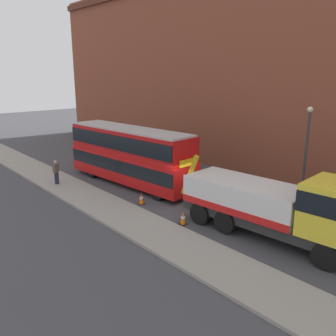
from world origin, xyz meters
TOP-DOWN VIEW (x-y plane):
  - ground_plane at (0.00, 0.00)m, footprint 120.00×120.00m
  - near_kerb at (0.00, -4.20)m, footprint 60.00×2.80m
  - building_facade at (0.00, 8.51)m, footprint 60.00×1.50m
  - recovery_tow_truck at (5.74, -0.20)m, footprint 10.22×3.35m
  - double_decker_bus at (-6.26, -0.24)m, footprint 11.18×3.42m
  - pedestrian_onlooker at (-9.25, -4.50)m, footprint 0.40×0.47m
  - traffic_cone_near_bus at (-2.35, -2.20)m, footprint 0.36×0.36m
  - traffic_cone_midway at (1.54, -2.37)m, footprint 0.36×0.36m
  - street_lamp at (3.51, 6.32)m, footprint 0.36×0.36m

SIDE VIEW (x-z plane):
  - ground_plane at x=0.00m, z-range 0.00..0.00m
  - near_kerb at x=0.00m, z-range 0.00..0.15m
  - traffic_cone_near_bus at x=-2.35m, z-range -0.02..0.70m
  - traffic_cone_midway at x=1.54m, z-range -0.02..0.70m
  - pedestrian_onlooker at x=-9.25m, z-range 0.13..1.84m
  - recovery_tow_truck at x=5.74m, z-range -0.08..3.59m
  - double_decker_bus at x=-6.26m, z-range 0.20..4.26m
  - street_lamp at x=3.51m, z-range 0.56..6.39m
  - building_facade at x=0.00m, z-range 0.07..16.07m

